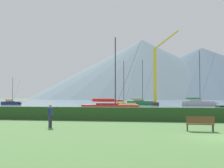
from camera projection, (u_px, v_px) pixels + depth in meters
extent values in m
cube|color=slate|center=(175.00, 102.00, 150.70)|extent=(320.00, 246.00, 0.00)
cube|color=#284C23|center=(207.00, 115.00, 26.86)|extent=(80.00, 1.20, 1.23)
cube|color=red|center=(111.00, 109.00, 40.67)|extent=(7.38, 2.63, 1.15)
cone|color=red|center=(142.00, 109.00, 39.99)|extent=(1.27, 1.00, 0.98)
cube|color=#A52020|center=(108.00, 106.00, 40.76)|extent=(2.75, 1.80, 0.73)
cylinder|color=#333338|center=(115.00, 73.00, 40.78)|extent=(0.15, 0.15, 9.50)
cylinder|color=#333338|center=(103.00, 100.00, 40.89)|extent=(3.30, 0.18, 0.13)
cylinder|color=red|center=(103.00, 100.00, 40.89)|extent=(2.81, 0.50, 0.46)
cylinder|color=#333338|center=(128.00, 74.00, 40.49)|extent=(3.49, 0.08, 9.04)
cube|color=navy|center=(11.00, 103.00, 89.86)|extent=(5.95, 2.75, 0.90)
cone|color=navy|center=(21.00, 103.00, 88.83)|extent=(1.08, 0.90, 0.77)
cube|color=#1B2449|center=(10.00, 102.00, 89.98)|extent=(2.30, 1.66, 0.57)
cylinder|color=#333338|center=(13.00, 90.00, 89.87)|extent=(0.11, 0.11, 7.47)
cylinder|color=#333338|center=(9.00, 100.00, 90.15)|extent=(2.57, 0.46, 0.10)
cylinder|color=orange|center=(9.00, 100.00, 90.15)|extent=(2.22, 0.66, 0.36)
cylinder|color=#333338|center=(17.00, 91.00, 89.44)|extent=(2.70, 0.40, 7.11)
cube|color=#236B38|center=(140.00, 103.00, 85.68)|extent=(7.36, 3.03, 1.13)
cone|color=#236B38|center=(155.00, 103.00, 84.63)|extent=(1.30, 1.06, 0.96)
cube|color=#206032|center=(139.00, 102.00, 85.81)|extent=(2.80, 1.93, 0.72)
cylinder|color=#333338|center=(143.00, 81.00, 85.79)|extent=(0.14, 0.14, 11.98)
cylinder|color=#333338|center=(137.00, 99.00, 85.99)|extent=(3.23, 0.38, 0.12)
cylinder|color=tan|center=(137.00, 99.00, 85.99)|extent=(2.78, 0.67, 0.45)
cylinder|color=#333338|center=(149.00, 82.00, 85.34)|extent=(3.41, 0.30, 11.39)
cube|color=#9E9EA3|center=(197.00, 104.00, 74.94)|extent=(7.92, 3.08, 1.22)
cone|color=#9E9EA3|center=(216.00, 104.00, 74.38)|extent=(1.39, 1.11, 1.04)
cube|color=gray|center=(195.00, 102.00, 75.02)|extent=(2.99, 2.02, 0.78)
cylinder|color=#333338|center=(200.00, 77.00, 75.14)|extent=(0.16, 0.16, 12.96)
cylinder|color=#333338|center=(193.00, 98.00, 75.13)|extent=(3.51, 0.32, 0.13)
cylinder|color=#2D7542|center=(193.00, 98.00, 75.13)|extent=(3.00, 0.65, 0.49)
cylinder|color=#333338|center=(208.00, 78.00, 74.90)|extent=(3.70, 0.23, 12.32)
cube|color=gold|center=(121.00, 105.00, 64.03)|extent=(6.01, 2.46, 0.92)
cone|color=gold|center=(137.00, 105.00, 63.18)|extent=(1.06, 0.86, 0.78)
cube|color=gold|center=(120.00, 104.00, 64.13)|extent=(2.28, 1.57, 0.59)
cylinder|color=#333338|center=(124.00, 83.00, 64.10)|extent=(0.12, 0.12, 9.30)
cylinder|color=#333338|center=(118.00, 101.00, 64.28)|extent=(2.64, 0.30, 0.10)
cylinder|color=red|center=(118.00, 101.00, 64.28)|extent=(2.27, 0.54, 0.37)
cylinder|color=#333338|center=(130.00, 84.00, 63.74)|extent=(2.79, 0.24, 8.84)
cube|color=brown|center=(200.00, 124.00, 19.25)|extent=(1.72, 0.49, 0.06)
cube|color=brown|center=(200.00, 120.00, 19.08)|extent=(1.71, 0.17, 0.45)
cylinder|color=#333338|center=(213.00, 128.00, 19.24)|extent=(0.08, 0.08, 0.45)
cylinder|color=#333338|center=(187.00, 127.00, 19.55)|extent=(0.08, 0.08, 0.45)
cylinder|color=#333338|center=(213.00, 128.00, 18.92)|extent=(0.08, 0.08, 0.45)
cylinder|color=#333338|center=(187.00, 128.00, 19.23)|extent=(0.08, 0.08, 0.45)
cylinder|color=#2D3347|center=(49.00, 122.00, 21.48)|extent=(0.14, 0.14, 0.85)
cylinder|color=#2D3347|center=(51.00, 122.00, 21.64)|extent=(0.14, 0.14, 0.85)
cylinder|color=navy|center=(50.00, 112.00, 21.59)|extent=(0.36, 0.36, 0.55)
cylinder|color=navy|center=(48.00, 111.00, 21.37)|extent=(0.09, 0.09, 0.50)
cylinder|color=navy|center=(52.00, 111.00, 21.81)|extent=(0.09, 0.09, 0.50)
sphere|color=tan|center=(50.00, 106.00, 21.61)|extent=(0.22, 0.22, 0.22)
cube|color=#333338|center=(155.00, 104.00, 81.31)|extent=(2.00, 2.00, 0.80)
cube|color=gold|center=(155.00, 75.00, 81.64)|extent=(0.80, 0.80, 14.28)
cube|color=gold|center=(167.00, 40.00, 81.50)|extent=(6.42, 0.36, 4.93)
cone|color=#425666|center=(202.00, 73.00, 392.28)|extent=(303.11, 303.11, 65.60)
cone|color=slate|center=(143.00, 69.00, 394.41)|extent=(287.81, 287.81, 76.07)
cone|color=slate|center=(141.00, 75.00, 422.83)|extent=(183.51, 183.51, 65.28)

